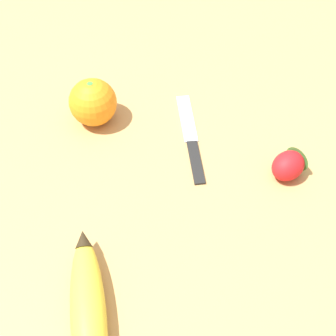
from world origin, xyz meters
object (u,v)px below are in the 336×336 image
strawberry (290,164)px  paring_knife (191,139)px  banana (88,314)px  orange (93,102)px

strawberry → paring_knife: 0.16m
banana → orange: orange is taller
orange → paring_knife: (0.16, 0.04, -0.04)m
banana → orange: 0.35m
paring_knife → strawberry: bearing=-32.0°
banana → paring_knife: 0.32m
strawberry → paring_knife: strawberry is taller
banana → paring_knife: (-0.04, 0.32, -0.02)m
orange → paring_knife: size_ratio=0.46×
banana → strawberry: bearing=-59.7°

